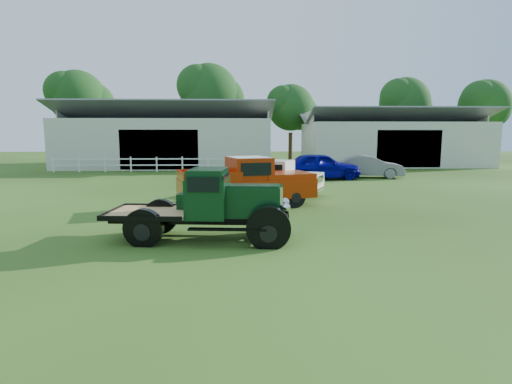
{
  "coord_description": "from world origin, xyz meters",
  "views": [
    {
      "loc": [
        -0.19,
        -11.4,
        2.84
      ],
      "look_at": [
        0.2,
        1.2,
        1.05
      ],
      "focal_mm": 28.0,
      "sensor_mm": 36.0,
      "label": 1
    }
  ],
  "objects_px": {
    "red_pickup": "(246,182)",
    "white_pickup": "(276,178)",
    "misc_car_grey": "(369,167)",
    "vintage_flatbed": "(205,204)",
    "misc_car_blue": "(320,166)"
  },
  "relations": [
    {
      "from": "vintage_flatbed",
      "to": "misc_car_blue",
      "type": "bearing_deg",
      "value": 72.62
    },
    {
      "from": "red_pickup",
      "to": "misc_car_grey",
      "type": "relative_size",
      "value": 1.23
    },
    {
      "from": "vintage_flatbed",
      "to": "white_pickup",
      "type": "relative_size",
      "value": 1.1
    },
    {
      "from": "red_pickup",
      "to": "misc_car_blue",
      "type": "height_order",
      "value": "red_pickup"
    },
    {
      "from": "vintage_flatbed",
      "to": "misc_car_blue",
      "type": "height_order",
      "value": "vintage_flatbed"
    },
    {
      "from": "misc_car_blue",
      "to": "white_pickup",
      "type": "bearing_deg",
      "value": 146.02
    },
    {
      "from": "vintage_flatbed",
      "to": "misc_car_blue",
      "type": "xyz_separation_m",
      "value": [
        6.03,
        14.91,
        -0.11
      ]
    },
    {
      "from": "vintage_flatbed",
      "to": "misc_car_grey",
      "type": "height_order",
      "value": "vintage_flatbed"
    },
    {
      "from": "red_pickup",
      "to": "white_pickup",
      "type": "bearing_deg",
      "value": 47.74
    },
    {
      "from": "red_pickup",
      "to": "white_pickup",
      "type": "xyz_separation_m",
      "value": [
        1.45,
        3.06,
        -0.19
      ]
    },
    {
      "from": "vintage_flatbed",
      "to": "misc_car_grey",
      "type": "distance_m",
      "value": 18.6
    },
    {
      "from": "red_pickup",
      "to": "white_pickup",
      "type": "distance_m",
      "value": 3.39
    },
    {
      "from": "red_pickup",
      "to": "white_pickup",
      "type": "relative_size",
      "value": 1.24
    },
    {
      "from": "red_pickup",
      "to": "misc_car_blue",
      "type": "xyz_separation_m",
      "value": [
        4.87,
        9.8,
        -0.14
      ]
    },
    {
      "from": "misc_car_blue",
      "to": "misc_car_grey",
      "type": "height_order",
      "value": "misc_car_blue"
    }
  ]
}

